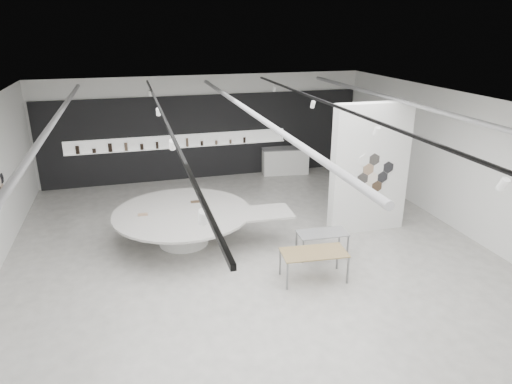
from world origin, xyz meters
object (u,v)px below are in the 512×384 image
object	(u,v)px
display_island	(186,222)
partition_column	(370,169)
sample_table_wood	(314,254)
sample_table_stone	(322,235)
kitchen_counter	(285,161)

from	to	relation	value
display_island	partition_column	bearing A→B (deg)	-2.80
display_island	sample_table_wood	distance (m)	3.66
display_island	sample_table_stone	distance (m)	3.58
partition_column	display_island	world-z (taller)	partition_column
sample_table_wood	kitchen_counter	xyz separation A→B (m)	(1.96, 7.67, -0.13)
partition_column	kitchen_counter	distance (m)	5.70
partition_column	sample_table_stone	size ratio (longest dim) A/B	2.85
partition_column	sample_table_wood	distance (m)	3.46
display_island	kitchen_counter	xyz separation A→B (m)	(4.51, 5.05, -0.09)
partition_column	sample_table_stone	xyz separation A→B (m)	(-1.82, -1.14, -1.22)
sample_table_stone	kitchen_counter	distance (m)	6.80
display_island	sample_table_stone	world-z (taller)	display_island
partition_column	kitchen_counter	xyz separation A→B (m)	(-0.50, 5.53, -1.29)
sample_table_wood	kitchen_counter	distance (m)	7.91
sample_table_wood	kitchen_counter	bearing A→B (deg)	75.67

